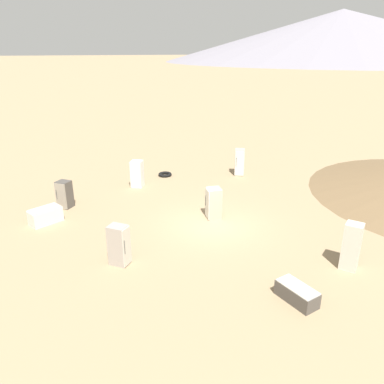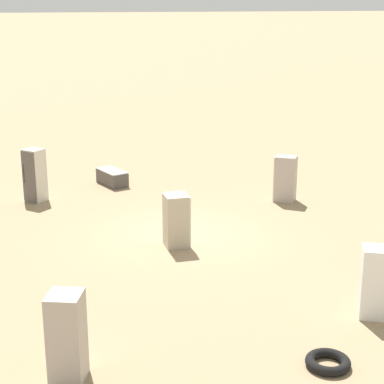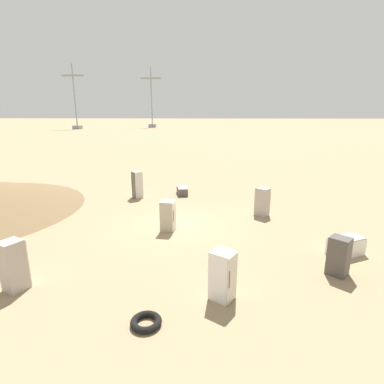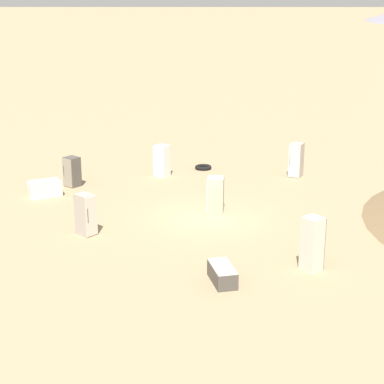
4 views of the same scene
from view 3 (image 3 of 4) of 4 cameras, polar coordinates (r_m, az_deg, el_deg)
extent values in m
plane|color=#9E8460|center=(16.44, -3.00, -6.38)|extent=(1000.00, 1000.00, 0.00)
cube|color=gray|center=(148.08, -7.55, 12.40)|extent=(3.25, 3.25, 1.63)
cylinder|color=gray|center=(148.24, -7.73, 17.64)|extent=(0.54, 0.54, 25.48)
cube|color=gray|center=(148.90, -7.84, 20.66)|extent=(9.49, 0.81, 0.81)
cube|color=gray|center=(138.17, -20.99, 11.44)|extent=(3.12, 3.12, 1.56)
cylinder|color=gray|center=(138.30, -21.49, 16.80)|extent=(0.52, 0.52, 24.43)
cube|color=gray|center=(138.94, -21.79, 19.90)|extent=(9.10, 0.78, 0.78)
cube|color=#4C4742|center=(22.62, -1.89, 0.20)|extent=(1.02, 1.60, 0.55)
cube|color=silver|center=(22.55, -1.90, 0.93)|extent=(0.98, 1.53, 0.04)
cube|color=white|center=(10.05, 5.76, -15.52)|extent=(0.91, 0.89, 1.67)
cube|color=beige|center=(9.91, 7.63, -16.07)|extent=(0.35, 0.54, 1.60)
cylinder|color=#2D2D2D|center=(9.68, 7.16, -16.26)|extent=(0.02, 0.02, 0.58)
cube|color=#A89E93|center=(18.27, 13.27, -1.86)|extent=(0.91, 0.90, 1.67)
cube|color=beige|center=(18.47, 12.29, -1.62)|extent=(0.39, 0.43, 1.60)
cylinder|color=#2D2D2D|center=(18.62, 12.57, -1.24)|extent=(0.02, 0.02, 0.58)
cube|color=silver|center=(14.64, 27.25, -9.20)|extent=(1.70, 1.39, 0.74)
cube|color=#BCB7AD|center=(14.50, 27.43, -7.77)|extent=(1.63, 1.33, 0.04)
cube|color=#4C4742|center=(12.65, 26.16, -10.91)|extent=(0.92, 0.91, 1.49)
cube|color=gray|center=(12.94, 26.65, -10.41)|extent=(0.54, 0.46, 1.43)
cylinder|color=#2D2D2D|center=(12.87, 27.76, -10.31)|extent=(0.02, 0.02, 0.52)
cube|color=#A89E93|center=(12.06, -30.91, -11.98)|extent=(0.87, 0.89, 1.79)
cube|color=silver|center=(12.21, -29.43, -11.46)|extent=(0.57, 0.31, 1.72)
cylinder|color=#2D2D2D|center=(12.00, -28.81, -11.35)|extent=(0.02, 0.02, 0.63)
cube|color=#B2A88E|center=(15.59, -4.67, -4.50)|extent=(0.73, 0.77, 1.58)
cube|color=silver|center=(15.51, -3.43, -4.58)|extent=(0.11, 0.68, 1.52)
cylinder|color=#2D2D2D|center=(15.25, -3.55, -4.61)|extent=(0.02, 0.02, 0.55)
cube|color=beige|center=(21.99, -10.34, 1.40)|extent=(0.85, 0.86, 1.92)
cube|color=#56514C|center=(21.88, -11.10, 1.29)|extent=(0.40, 0.50, 1.85)
cylinder|color=#2D2D2D|center=(22.05, -11.40, 1.63)|extent=(0.02, 0.02, 0.67)
torus|color=black|center=(9.44, -8.73, -23.26)|extent=(0.91, 0.91, 0.20)
camera|label=1|loc=(31.03, 13.48, 18.27)|focal=35.00mm
camera|label=2|loc=(8.88, -101.53, 4.31)|focal=60.00mm
camera|label=4|loc=(41.52, 2.26, 19.06)|focal=60.00mm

